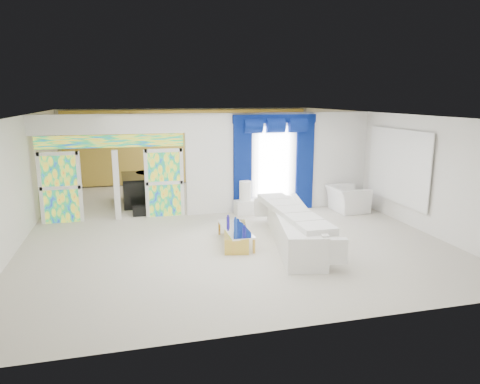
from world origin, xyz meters
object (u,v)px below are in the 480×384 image
object	(u,v)px
white_sofa	(293,228)
coffee_table	(236,236)
armchair	(347,199)
grand_piano	(144,189)
console_table	(255,206)

from	to	relation	value
white_sofa	coffee_table	size ratio (longest dim) A/B	2.38
armchair	grand_piano	distance (m)	6.59
console_table	armchair	distance (m)	2.88
coffee_table	grand_piano	bearing A→B (deg)	112.17
console_table	grand_piano	xyz separation A→B (m)	(-3.19, 2.19, 0.26)
white_sofa	console_table	distance (m)	2.91
white_sofa	coffee_table	world-z (taller)	white_sofa
white_sofa	coffee_table	xyz separation A→B (m)	(-1.35, 0.30, -0.19)
console_table	armchair	size ratio (longest dim) A/B	1.07
grand_piano	console_table	bearing A→B (deg)	-36.69
white_sofa	armchair	distance (m)	3.66
coffee_table	armchair	world-z (taller)	armchair
armchair	white_sofa	bearing A→B (deg)	130.71
white_sofa	grand_piano	bearing A→B (deg)	134.49
white_sofa	console_table	bearing A→B (deg)	103.76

